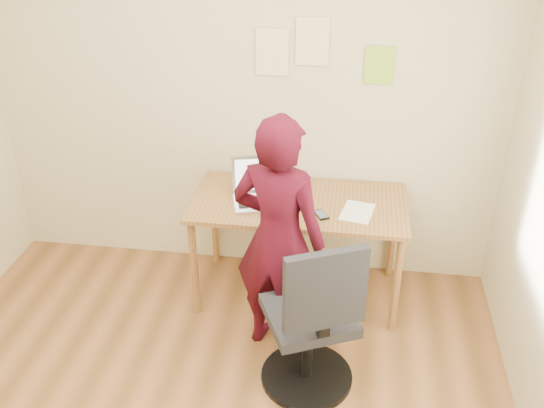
# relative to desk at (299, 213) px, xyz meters

# --- Properties ---
(room) EXTENTS (3.58, 3.58, 2.78)m
(room) POSITION_rel_desk_xyz_m (-0.43, -1.38, 0.70)
(room) COLOR brown
(room) RESTS_ON ground
(desk) EXTENTS (1.40, 0.70, 0.74)m
(desk) POSITION_rel_desk_xyz_m (0.00, 0.00, 0.00)
(desk) COLOR olive
(desk) RESTS_ON ground
(laptop) EXTENTS (0.43, 0.40, 0.26)m
(laptop) POSITION_rel_desk_xyz_m (-0.25, -0.01, 0.14)
(laptop) COLOR silver
(laptop) RESTS_ON desk
(paper_sheet) EXTENTS (0.23, 0.30, 0.00)m
(paper_sheet) POSITION_rel_desk_xyz_m (0.38, -0.09, 0.09)
(paper_sheet) COLOR white
(paper_sheet) RESTS_ON desk
(phone) EXTENTS (0.11, 0.14, 0.01)m
(phone) POSITION_rel_desk_xyz_m (0.15, -0.16, 0.09)
(phone) COLOR black
(phone) RESTS_ON desk
(wall_note_left) EXTENTS (0.21, 0.00, 0.30)m
(wall_note_left) POSITION_rel_desk_xyz_m (-0.23, 0.36, 0.96)
(wall_note_left) COLOR #EDD28E
(wall_note_left) RESTS_ON room
(wall_note_mid) EXTENTS (0.21, 0.00, 0.30)m
(wall_note_mid) POSITION_rel_desk_xyz_m (0.03, 0.36, 1.03)
(wall_note_mid) COLOR #EDD28E
(wall_note_mid) RESTS_ON room
(wall_note_right) EXTENTS (0.18, 0.00, 0.24)m
(wall_note_right) POSITION_rel_desk_xyz_m (0.45, 0.36, 0.90)
(wall_note_right) COLOR #8FCA2D
(wall_note_right) RESTS_ON room
(office_chair) EXTENTS (0.60, 0.61, 1.03)m
(office_chair) POSITION_rel_desk_xyz_m (0.17, -0.87, -0.21)
(office_chair) COLOR black
(office_chair) RESTS_ON ground
(person) EXTENTS (0.64, 0.51, 1.54)m
(person) POSITION_rel_desk_xyz_m (-0.07, -0.52, 0.12)
(person) COLOR #390714
(person) RESTS_ON ground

